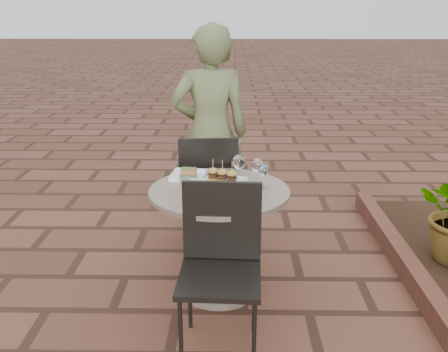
{
  "coord_description": "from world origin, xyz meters",
  "views": [
    {
      "loc": [
        0.35,
        -2.72,
        1.82
      ],
      "look_at": [
        0.29,
        0.27,
        0.82
      ],
      "focal_mm": 40.0,
      "sensor_mm": 36.0,
      "label": 1
    }
  ],
  "objects_px": {
    "plate_salmon": "(189,175)",
    "plate_sliders": "(222,180)",
    "chair_near": "(221,254)",
    "diner": "(210,134)",
    "chair_far": "(208,183)",
    "plate_tuna": "(216,203)",
    "cafe_table": "(219,225)"
  },
  "relations": [
    {
      "from": "chair_near",
      "to": "diner",
      "type": "relative_size",
      "value": 0.54
    },
    {
      "from": "plate_salmon",
      "to": "plate_sliders",
      "type": "relative_size",
      "value": 0.76
    },
    {
      "from": "chair_far",
      "to": "chair_near",
      "type": "relative_size",
      "value": 1.0
    },
    {
      "from": "chair_far",
      "to": "plate_salmon",
      "type": "bearing_deg",
      "value": 69.15
    },
    {
      "from": "plate_tuna",
      "to": "chair_far",
      "type": "bearing_deg",
      "value": 95.67
    },
    {
      "from": "plate_salmon",
      "to": "plate_sliders",
      "type": "height_order",
      "value": "plate_sliders"
    },
    {
      "from": "plate_sliders",
      "to": "plate_tuna",
      "type": "height_order",
      "value": "plate_sliders"
    },
    {
      "from": "diner",
      "to": "plate_sliders",
      "type": "distance_m",
      "value": 0.87
    },
    {
      "from": "plate_salmon",
      "to": "plate_sliders",
      "type": "bearing_deg",
      "value": -33.38
    },
    {
      "from": "chair_near",
      "to": "plate_sliders",
      "type": "height_order",
      "value": "chair_near"
    },
    {
      "from": "chair_far",
      "to": "diner",
      "type": "bearing_deg",
      "value": -94.97
    },
    {
      "from": "diner",
      "to": "plate_sliders",
      "type": "bearing_deg",
      "value": 88.32
    },
    {
      "from": "diner",
      "to": "cafe_table",
      "type": "bearing_deg",
      "value": 86.52
    },
    {
      "from": "plate_salmon",
      "to": "plate_sliders",
      "type": "distance_m",
      "value": 0.28
    },
    {
      "from": "chair_far",
      "to": "diner",
      "type": "height_order",
      "value": "diner"
    },
    {
      "from": "cafe_table",
      "to": "chair_far",
      "type": "relative_size",
      "value": 0.97
    },
    {
      "from": "cafe_table",
      "to": "diner",
      "type": "bearing_deg",
      "value": 95.95
    },
    {
      "from": "plate_salmon",
      "to": "plate_sliders",
      "type": "xyz_separation_m",
      "value": [
        0.23,
        -0.15,
        0.02
      ]
    },
    {
      "from": "diner",
      "to": "plate_tuna",
      "type": "distance_m",
      "value": 1.23
    },
    {
      "from": "chair_near",
      "to": "plate_tuna",
      "type": "height_order",
      "value": "chair_near"
    },
    {
      "from": "chair_near",
      "to": "diner",
      "type": "bearing_deg",
      "value": 97.14
    },
    {
      "from": "plate_tuna",
      "to": "cafe_table",
      "type": "bearing_deg",
      "value": 87.66
    },
    {
      "from": "diner",
      "to": "plate_salmon",
      "type": "xyz_separation_m",
      "value": [
        -0.12,
        -0.7,
        -0.12
      ]
    },
    {
      "from": "plate_salmon",
      "to": "cafe_table",
      "type": "bearing_deg",
      "value": -47.98
    },
    {
      "from": "chair_far",
      "to": "plate_sliders",
      "type": "height_order",
      "value": "chair_far"
    },
    {
      "from": "chair_far",
      "to": "plate_sliders",
      "type": "xyz_separation_m",
      "value": [
        0.12,
        -0.54,
        0.22
      ]
    },
    {
      "from": "cafe_table",
      "to": "diner",
      "type": "relative_size",
      "value": 0.52
    },
    {
      "from": "chair_near",
      "to": "chair_far",
      "type": "bearing_deg",
      "value": 98.57
    },
    {
      "from": "cafe_table",
      "to": "plate_sliders",
      "type": "relative_size",
      "value": 2.66
    },
    {
      "from": "chair_far",
      "to": "diner",
      "type": "distance_m",
      "value": 0.44
    },
    {
      "from": "chair_near",
      "to": "diner",
      "type": "height_order",
      "value": "diner"
    },
    {
      "from": "plate_sliders",
      "to": "plate_tuna",
      "type": "relative_size",
      "value": 1.09
    }
  ]
}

